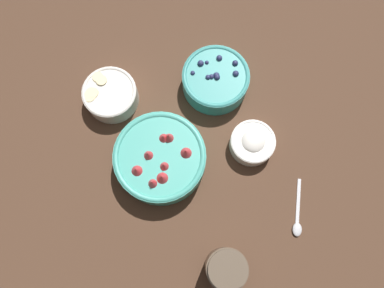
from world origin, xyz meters
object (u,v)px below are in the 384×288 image
Objects in this scene: bowl_cream at (252,143)px; jar_chocolate at (225,268)px; bowl_bananas at (110,95)px; bowl_strawberries at (160,158)px; bowl_blueberries at (215,79)px.

jar_chocolate reaches higher than bowl_cream.
bowl_bananas is at bearing -155.89° from jar_chocolate.
jar_chocolate reaches higher than bowl_bananas.
bowl_strawberries is 2.04× the size of jar_chocolate.
bowl_strawberries is 0.23m from bowl_cream.
jar_chocolate is (0.27, 0.10, 0.01)m from bowl_strawberries.
bowl_bananas is 1.26× the size of jar_chocolate.
bowl_blueberries is 0.45m from jar_chocolate.
bowl_strawberries is 2.00× the size of bowl_cream.
bowl_strawberries is 1.62× the size of bowl_bananas.
bowl_blueberries is 0.19m from bowl_cream.
bowl_strawberries is 1.29× the size of bowl_blueberries.
bowl_bananas is (-0.19, -0.10, -0.01)m from bowl_strawberries.
jar_chocolate reaches higher than bowl_blueberries.
bowl_blueberries is 1.25× the size of bowl_bananas.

